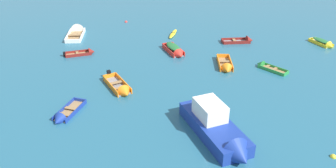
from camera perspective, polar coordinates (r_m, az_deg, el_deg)
name	(u,v)px	position (r m, az deg, el deg)	size (l,w,h in m)	color
rowboat_orange_cluster_inner	(226,67)	(30.10, 9.93, 2.90)	(1.31, 3.58, 1.07)	#99754C
rowboat_red_back_row_right	(175,51)	(32.85, 1.28, 5.77)	(2.34, 3.70, 1.08)	gray
rowboat_deep_blue_near_right	(63,117)	(23.84, -17.64, -5.40)	(1.94, 3.39, 0.98)	#99754C
rowboat_maroon_far_right	(86,53)	(33.86, -13.99, 5.26)	(3.04, 1.69, 0.87)	#99754C
rowboat_yellow_near_camera	(325,43)	(38.63, 25.34, 6.34)	(2.04, 3.03, 0.96)	beige
rowboat_white_outer_left	(77,31)	(40.12, -15.35, 8.73)	(1.97, 4.66, 1.53)	#99754C
rowboat_green_far_left	(265,66)	(31.20, 16.35, 2.94)	(2.64, 2.75, 0.84)	#99754C
rowboat_orange_outer_right	(121,89)	(26.24, -8.09, -0.85)	(2.83, 3.93, 1.09)	gray
motor_launch_deep_blue_back_row_left	(218,129)	(20.87, 8.56, -7.74)	(4.24, 6.90, 2.37)	navy
rowboat_maroon_center	(244,41)	(36.85, 12.95, 7.27)	(3.44, 1.35, 1.01)	gray
kayak_yellow_midfield_left	(173,34)	(38.14, 0.88, 8.67)	(1.25, 3.11, 0.29)	yellow
mooring_buoy_between_boats_right	(333,157)	(21.83, 26.54, -11.18)	(0.36, 0.36, 0.36)	yellow
mooring_buoy_far_field	(126,22)	(43.06, -7.24, 10.52)	(0.37, 0.37, 0.37)	red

